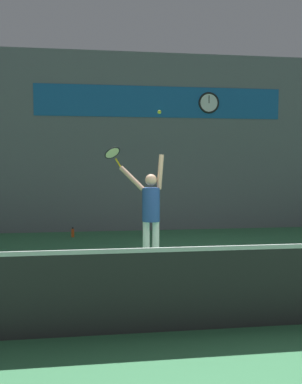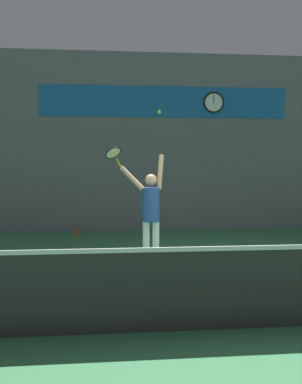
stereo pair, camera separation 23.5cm
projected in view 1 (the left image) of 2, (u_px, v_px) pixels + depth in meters
name	position (u px, v px, depth m)	size (l,w,h in m)	color
ground_plane	(210.00, 287.00, 5.70)	(18.00, 18.00, 0.00)	#387A4C
back_wall	(160.00, 143.00, 10.64)	(18.00, 0.10, 5.00)	slate
sponsor_banner	(161.00, 102.00, 10.50)	(6.95, 0.02, 0.86)	#195B9E
scoreboard_clock	(209.00, 103.00, 10.65)	(0.60, 0.05, 0.60)	white
court_net	(245.00, 285.00, 4.26)	(6.96, 0.07, 1.06)	#333333
tennis_player	(151.00, 209.00, 7.02)	(0.85, 0.54, 2.06)	white
tennis_racket	(113.00, 154.00, 7.36)	(0.43, 0.43, 0.42)	yellow
tennis_ball	(159.00, 112.00, 6.88)	(0.07, 0.07, 0.07)	#CCDB2D
water_bottle	(73.00, 233.00, 9.69)	(0.08, 0.08, 0.26)	#D84C19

